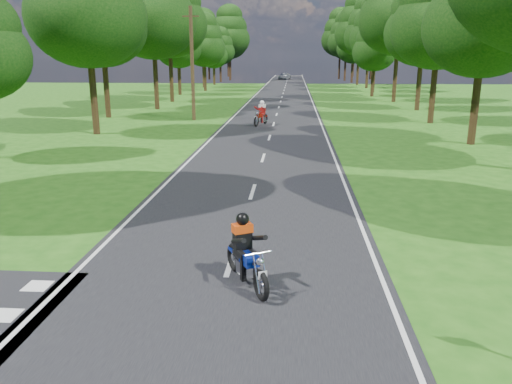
{
  "coord_description": "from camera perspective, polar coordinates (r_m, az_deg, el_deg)",
  "views": [
    {
      "loc": [
        1.37,
        -8.68,
        4.56
      ],
      "look_at": [
        0.42,
        4.0,
        1.1
      ],
      "focal_mm": 35.0,
      "sensor_mm": 36.0,
      "label": 1
    }
  ],
  "objects": [
    {
      "name": "rider_near_blue",
      "position": [
        10.17,
        -1.1,
        -6.68
      ],
      "size": [
        1.36,
        1.87,
        1.5
      ],
      "primitive_type": null,
      "rotation": [
        0.0,
        0.0,
        0.48
      ],
      "color": "#0D2495",
      "rests_on": "main_road"
    },
    {
      "name": "telegraph_pole",
      "position": [
        37.42,
        -7.31,
        14.36
      ],
      "size": [
        1.2,
        0.26,
        8.0
      ],
      "color": "#382616",
      "rests_on": "ground"
    },
    {
      "name": "rider_far_red",
      "position": [
        34.33,
        0.56,
        9.03
      ],
      "size": [
        1.25,
        2.1,
        1.66
      ],
      "primitive_type": null,
      "rotation": [
        0.0,
        0.0,
        -0.32
      ],
      "color": "#A6180C",
      "rests_on": "main_road"
    },
    {
      "name": "treeline",
      "position": [
        68.84,
        4.55,
        18.26
      ],
      "size": [
        40.0,
        115.35,
        14.78
      ],
      "color": "black",
      "rests_on": "ground"
    },
    {
      "name": "ground",
      "position": [
        9.9,
        -4.23,
        -12.25
      ],
      "size": [
        160.0,
        160.0,
        0.0
      ],
      "primitive_type": "plane",
      "color": "#205313",
      "rests_on": "ground"
    },
    {
      "name": "road_markings",
      "position": [
        57.01,
        2.8,
        10.65
      ],
      "size": [
        7.4,
        140.0,
        0.01
      ],
      "color": "silver",
      "rests_on": "main_road"
    },
    {
      "name": "distant_car",
      "position": [
        104.52,
        3.28,
        13.12
      ],
      "size": [
        2.83,
        4.55,
        1.45
      ],
      "primitive_type": "imported",
      "rotation": [
        0.0,
        0.0,
        -0.28
      ],
      "color": "silver",
      "rests_on": "main_road"
    },
    {
      "name": "main_road",
      "position": [
        58.87,
        2.99,
        10.78
      ],
      "size": [
        7.0,
        140.0,
        0.02
      ],
      "primitive_type": "cube",
      "color": "black",
      "rests_on": "ground"
    }
  ]
}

